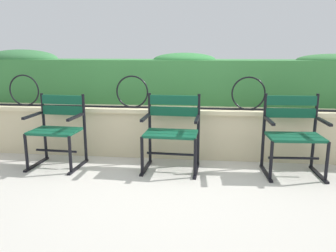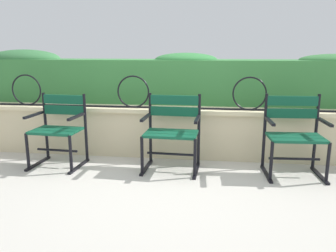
# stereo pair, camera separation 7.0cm
# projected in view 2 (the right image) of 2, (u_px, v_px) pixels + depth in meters

# --- Properties ---
(ground_plane) EXTENTS (60.00, 60.00, 0.00)m
(ground_plane) POSITION_uv_depth(u_px,v_px,m) (167.00, 174.00, 3.89)
(ground_plane) COLOR #BCB7AD
(stone_wall) EXTENTS (8.54, 0.41, 0.64)m
(stone_wall) POSITION_uv_depth(u_px,v_px,m) (175.00, 131.00, 4.53)
(stone_wall) COLOR beige
(stone_wall) RESTS_ON ground
(iron_arch_fence) EXTENTS (7.98, 0.02, 0.42)m
(iron_arch_fence) POSITION_uv_depth(u_px,v_px,m) (142.00, 95.00, 4.40)
(iron_arch_fence) COLOR black
(iron_arch_fence) RESTS_ON stone_wall
(hedge_row) EXTENTS (8.37, 0.66, 0.74)m
(hedge_row) POSITION_uv_depth(u_px,v_px,m) (175.00, 79.00, 4.88)
(hedge_row) COLOR #387A3D
(hedge_row) RESTS_ON stone_wall
(park_chair_left) EXTENTS (0.61, 0.55, 0.86)m
(park_chair_left) POSITION_uv_depth(u_px,v_px,m) (59.00, 128.00, 4.15)
(park_chair_left) COLOR #0F4C33
(park_chair_left) RESTS_ON ground
(park_chair_centre) EXTENTS (0.66, 0.55, 0.87)m
(park_chair_centre) POSITION_uv_depth(u_px,v_px,m) (172.00, 130.00, 4.00)
(park_chair_centre) COLOR #0F4C33
(park_chair_centre) RESTS_ON ground
(park_chair_right) EXTENTS (0.65, 0.55, 0.89)m
(park_chair_right) POSITION_uv_depth(u_px,v_px,m) (294.00, 133.00, 3.82)
(park_chair_right) COLOR #0F4C33
(park_chair_right) RESTS_ON ground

